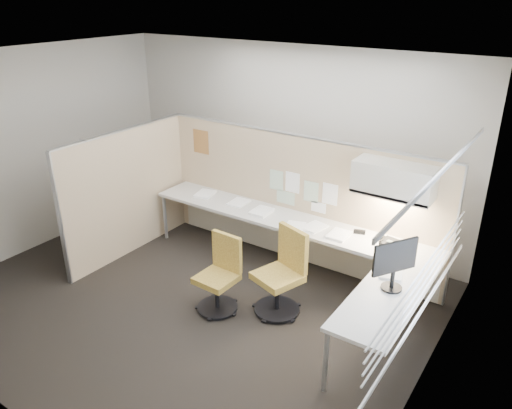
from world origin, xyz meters
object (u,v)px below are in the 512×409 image
Objects in this scene: chair_left at (220,276)px; monitor at (395,262)px; phone at (390,245)px; desk at (303,239)px; chair_right at (282,275)px.

chair_left is 1.70× the size of monitor.
monitor is 2.22× the size of phone.
desk is 3.99× the size of chair_right.
phone is (-0.31, 0.80, -0.25)m from monitor.
monitor is (1.25, 0.01, 0.57)m from chair_right.
monitor reaches higher than phone.
phone is (0.94, 0.81, 0.31)m from chair_right.
chair_right is at bearing 32.21° from chair_left.
monitor is at bearing -26.46° from desk.
chair_left is 2.01m from monitor.
monitor reaches higher than desk.
chair_left is at bearing -132.99° from phone.
chair_left is 0.90× the size of chair_right.
phone is at bearing 58.87° from chair_right.
phone is at bearing 6.10° from desk.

